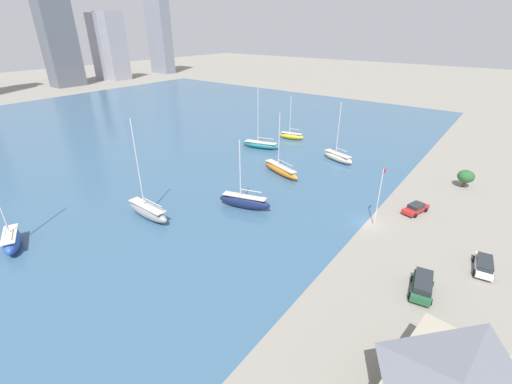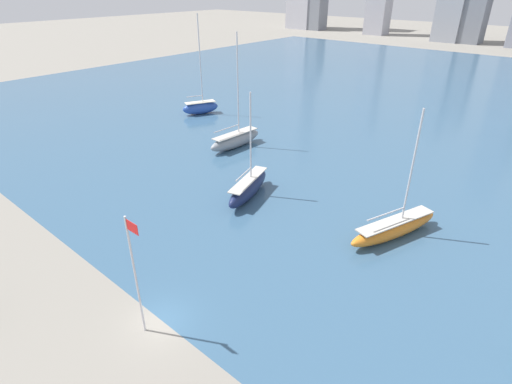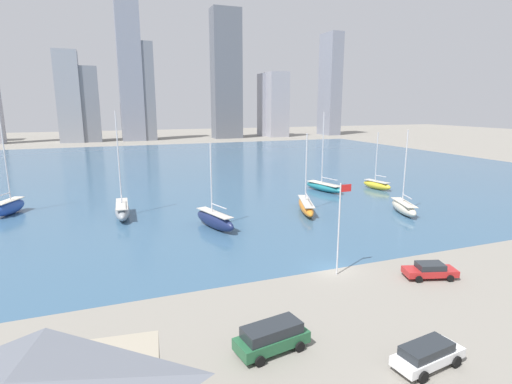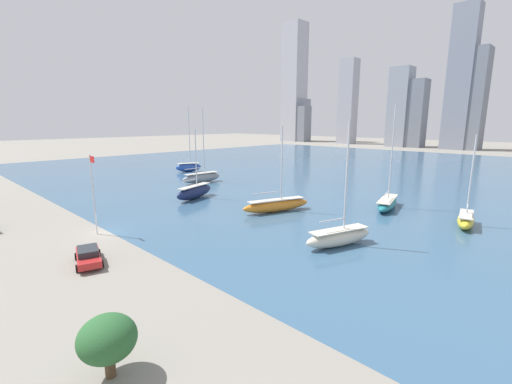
# 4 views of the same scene
# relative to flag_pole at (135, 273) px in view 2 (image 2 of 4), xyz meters

# --- Properties ---
(ground_plane) EXTENTS (500.00, 500.00, 0.00)m
(ground_plane) POSITION_rel_flag_pole_xyz_m (0.11, 1.27, -5.02)
(ground_plane) COLOR gray
(harbor_water) EXTENTS (180.00, 140.00, 0.00)m
(harbor_water) POSITION_rel_flag_pole_xyz_m (0.11, 71.27, -5.02)
(harbor_water) COLOR #385B7A
(harbor_water) RESTS_ON ground_plane
(flag_pole) EXTENTS (1.24, 0.14, 9.12)m
(flag_pole) POSITION_rel_flag_pole_xyz_m (0.00, 0.00, 0.00)
(flag_pole) COLOR silver
(flag_pole) RESTS_ON ground_plane
(sailboat_gray) EXTENTS (2.38, 9.34, 15.50)m
(sailboat_gray) POSITION_rel_flag_pole_xyz_m (-18.78, 28.90, -3.86)
(sailboat_gray) COLOR gray
(sailboat_gray) RESTS_ON harbor_water
(sailboat_orange) EXTENTS (5.20, 10.49, 12.12)m
(sailboat_orange) POSITION_rel_flag_pole_xyz_m (8.02, 21.95, -4.04)
(sailboat_orange) COLOR orange
(sailboat_orange) RESTS_ON harbor_water
(sailboat_navy) EXTENTS (4.21, 8.95, 11.48)m
(sailboat_navy) POSITION_rel_flag_pole_xyz_m (-7.37, 18.86, -3.84)
(sailboat_navy) COLOR #19234C
(sailboat_navy) RESTS_ON harbor_water
(sailboat_blue) EXTENTS (4.54, 6.76, 16.59)m
(sailboat_blue) POSITION_rel_flag_pole_xyz_m (-34.74, 36.69, -3.77)
(sailboat_blue) COLOR #284CA8
(sailboat_blue) RESTS_ON harbor_water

